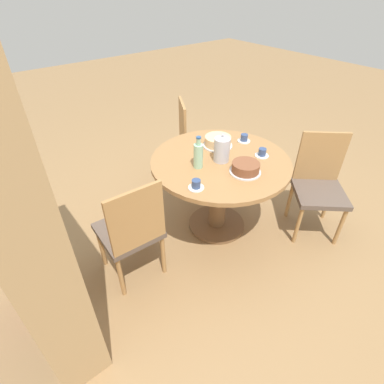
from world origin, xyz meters
TOP-DOWN VIEW (x-y plane):
  - ground_plane at (0.00, 0.00)m, footprint 14.00×14.00m
  - dining_table at (0.00, 0.00)m, footprint 1.16×1.16m
  - chair_a at (-0.54, -0.70)m, footprint 0.59×0.59m
  - chair_b at (0.80, -0.37)m, footprint 0.57×0.57m
  - chair_c at (-0.02, 0.88)m, footprint 0.44×0.44m
  - bookshelf at (-0.06, 1.49)m, footprint 0.95×0.28m
  - coffee_pot at (-0.01, 0.01)m, footprint 0.13×0.13m
  - water_bottle at (0.03, 0.22)m, footprint 0.07×0.07m
  - cake_main at (0.19, -0.14)m, footprint 0.26×0.26m
  - cake_second at (-0.26, -0.01)m, footprint 0.24×0.24m
  - cup_a at (0.11, -0.39)m, footprint 0.12×0.12m
  - cup_b at (-0.18, 0.41)m, footprint 0.12×0.12m
  - cup_c at (-0.17, -0.31)m, footprint 0.12×0.12m

SIDE VIEW (x-z plane):
  - ground_plane at x=0.00m, z-range 0.00..0.00m
  - chair_a at x=-0.54m, z-range 0.02..0.93m
  - chair_b at x=0.80m, z-range 0.02..0.93m
  - chair_c at x=-0.02m, z-range 0.02..0.93m
  - dining_table at x=0.00m, z-range 0.19..0.92m
  - cup_a at x=0.11m, z-range 0.72..0.79m
  - cup_b at x=-0.18m, z-range 0.72..0.79m
  - cup_c at x=-0.17m, z-range 0.72..0.79m
  - cake_second at x=-0.26m, z-range 0.73..0.81m
  - cake_main at x=0.19m, z-range 0.73..0.82m
  - coffee_pot at x=-0.01m, z-range 0.72..0.96m
  - water_bottle at x=0.03m, z-range 0.71..0.97m
  - bookshelf at x=-0.06m, z-range -0.04..1.83m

